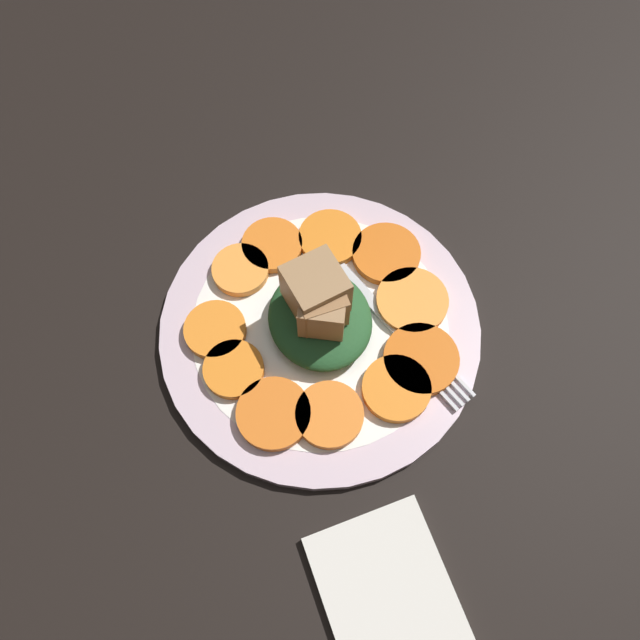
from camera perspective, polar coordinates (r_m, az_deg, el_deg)
The scene contains 16 objects.
table_slab at distance 58.02cm, azimuth -0.00°, elevation -1.27°, with size 120.00×120.00×2.00cm, color black.
plate at distance 56.62cm, azimuth -0.00°, elevation -0.67°, with size 28.98×28.98×1.05cm.
carrot_slice_0 at distance 52.94cm, azimuth -4.27°, elevation -8.52°, with size 6.29×6.29×0.87cm, color orange.
carrot_slice_1 at distance 52.78cm, azimuth 0.87°, elevation -8.65°, with size 5.78×5.78×0.87cm, color orange.
carrot_slice_2 at distance 53.84cm, azimuth 6.99°, elevation -6.24°, with size 5.93×5.93×0.87cm, color orange.
carrot_slice_3 at distance 55.06cm, azimuth 9.21°, elevation -3.55°, with size 6.62×6.62×0.87cm, color #D66014.
carrot_slice_4 at distance 57.25cm, azimuth 8.41°, elevation 1.74°, with size 6.57×6.57×0.87cm, color orange.
carrot_slice_5 at distance 59.33cm, azimuth 6.07°, elevation 6.04°, with size 6.45×6.45×0.87cm, color orange.
carrot_slice_6 at distance 59.92cm, azimuth 0.93°, elevation 7.52°, with size 6.01×6.01×0.87cm, color orange.
carrot_slice_7 at distance 59.67cm, azimuth -4.40°, elevation 6.85°, with size 5.75×5.75×0.87cm, color orange.
carrot_slice_8 at distance 58.61cm, azimuth -7.29°, elevation 4.58°, with size 5.29×5.29×0.87cm, color #F99338.
carrot_slice_9 at distance 56.19cm, azimuth -9.56°, elevation -0.89°, with size 5.53×5.53×0.87cm, color orange.
carrot_slice_10 at distance 54.54cm, azimuth -7.90°, elevation -4.48°, with size 5.28×5.28×0.87cm, color orange.
center_pile at distance 53.57cm, azimuth -0.04°, elevation 1.03°, with size 10.10×9.09×7.18cm.
fork at distance 56.26cm, azimuth 6.67°, elevation -0.41°, with size 19.38×7.79×0.40cm.
napkin at distance 52.22cm, azimuth 7.16°, elevation -25.70°, with size 16.14×9.68×0.80cm.
Camera 1 is at (-21.54, 8.00, 54.27)cm, focal length 35.00 mm.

